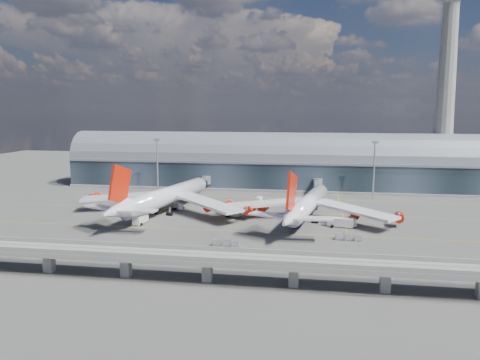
# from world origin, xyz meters

# --- Properties ---
(ground) EXTENTS (500.00, 500.00, 0.00)m
(ground) POSITION_xyz_m (0.00, 0.00, 0.00)
(ground) COLOR #474744
(ground) RESTS_ON ground
(taxi_lines) EXTENTS (200.00, 80.12, 0.01)m
(taxi_lines) POSITION_xyz_m (0.00, 22.11, 0.01)
(taxi_lines) COLOR gold
(taxi_lines) RESTS_ON ground
(terminal) EXTENTS (200.00, 30.00, 28.00)m
(terminal) POSITION_xyz_m (0.00, 77.99, 11.34)
(terminal) COLOR #1D2831
(terminal) RESTS_ON ground
(control_tower) EXTENTS (19.00, 19.00, 103.00)m
(control_tower) POSITION_xyz_m (85.00, 83.00, 51.64)
(control_tower) COLOR gray
(control_tower) RESTS_ON ground
(guideway) EXTENTS (220.00, 8.50, 7.20)m
(guideway) POSITION_xyz_m (-0.00, -55.00, 5.29)
(guideway) COLOR gray
(guideway) RESTS_ON ground
(floodlight_mast_left) EXTENTS (3.00, 0.70, 25.70)m
(floodlight_mast_left) POSITION_xyz_m (-50.00, 55.00, 13.63)
(floodlight_mast_left) COLOR gray
(floodlight_mast_left) RESTS_ON ground
(floodlight_mast_right) EXTENTS (3.00, 0.70, 25.70)m
(floodlight_mast_right) POSITION_xyz_m (50.00, 55.00, 13.63)
(floodlight_mast_right) COLOR gray
(floodlight_mast_right) RESTS_ON ground
(airliner_left) EXTENTS (70.50, 74.25, 22.76)m
(airliner_left) POSITION_xyz_m (-32.38, 11.10, 6.50)
(airliner_left) COLOR white
(airliner_left) RESTS_ON ground
(airliner_right) EXTENTS (65.57, 68.61, 21.84)m
(airliner_right) POSITION_xyz_m (21.79, 8.46, 5.66)
(airliner_right) COLOR white
(airliner_right) RESTS_ON ground
(jet_bridge_left) EXTENTS (4.40, 28.00, 7.25)m
(jet_bridge_left) POSITION_xyz_m (-28.38, 53.12, 5.18)
(jet_bridge_left) COLOR gray
(jet_bridge_left) RESTS_ON ground
(jet_bridge_right) EXTENTS (4.40, 32.00, 7.25)m
(jet_bridge_right) POSITION_xyz_m (25.61, 51.18, 5.18)
(jet_bridge_right) COLOR gray
(jet_bridge_right) RESTS_ON ground
(service_truck_0) EXTENTS (3.25, 8.11, 3.29)m
(service_truck_0) POSITION_xyz_m (-35.70, -5.05, 1.70)
(service_truck_0) COLOR silver
(service_truck_0) RESTS_ON ground
(service_truck_1) EXTENTS (6.21, 4.78, 3.27)m
(service_truck_1) POSITION_xyz_m (-5.45, 10.86, 1.65)
(service_truck_1) COLOR silver
(service_truck_1) RESTS_ON ground
(service_truck_2) EXTENTS (8.98, 4.37, 3.13)m
(service_truck_2) POSITION_xyz_m (33.22, 1.27, 1.63)
(service_truck_2) COLOR silver
(service_truck_2) RESTS_ON ground
(service_truck_3) EXTENTS (2.84, 6.17, 2.91)m
(service_truck_3) POSITION_xyz_m (37.21, 3.86, 1.49)
(service_truck_3) COLOR silver
(service_truck_3) RESTS_ON ground
(service_truck_4) EXTENTS (2.85, 4.60, 2.48)m
(service_truck_4) POSITION_xyz_m (0.83, 38.06, 1.25)
(service_truck_4) COLOR silver
(service_truck_4) RESTS_ON ground
(service_truck_5) EXTENTS (4.81, 5.15, 2.47)m
(service_truck_5) POSITION_xyz_m (-29.37, 19.75, 1.26)
(service_truck_5) COLOR silver
(service_truck_5) RESTS_ON ground
(cargo_train_0) EXTENTS (11.30, 5.33, 1.89)m
(cargo_train_0) POSITION_xyz_m (-30.05, -38.10, 0.99)
(cargo_train_0) COLOR gray
(cargo_train_0) RESTS_ON ground
(cargo_train_1) EXTENTS (8.42, 2.52, 1.85)m
(cargo_train_1) POSITION_xyz_m (-0.87, -26.89, 0.97)
(cargo_train_1) COLOR gray
(cargo_train_1) RESTS_ON ground
(cargo_train_2) EXTENTS (8.40, 2.55, 1.85)m
(cargo_train_2) POSITION_xyz_m (34.79, -14.75, 0.96)
(cargo_train_2) COLOR gray
(cargo_train_2) RESTS_ON ground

